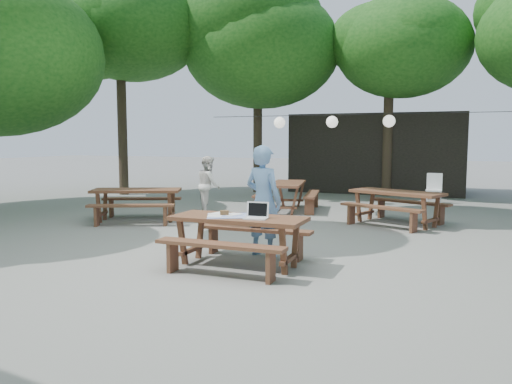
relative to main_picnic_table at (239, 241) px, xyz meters
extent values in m
plane|color=slate|center=(-0.18, 1.55, -0.39)|extent=(80.00, 80.00, 0.00)
cube|color=black|center=(0.32, 12.05, 1.01)|extent=(6.00, 3.00, 2.80)
cube|color=#52331D|center=(0.00, 0.00, 0.33)|extent=(2.00, 0.80, 0.06)
cube|color=#52331D|center=(0.00, -0.65, 0.06)|extent=(1.90, 0.28, 0.05)
cube|color=#52331D|center=(0.00, 0.65, 0.06)|extent=(1.90, 0.28, 0.05)
cube|color=#52331D|center=(0.00, 0.00, -0.04)|extent=(1.70, 0.70, 0.69)
cube|color=#52331D|center=(-3.88, 2.92, 0.33)|extent=(2.15, 1.54, 0.06)
cube|color=#52331D|center=(-3.61, 2.32, 0.06)|extent=(1.85, 1.03, 0.05)
cube|color=#52331D|center=(-4.14, 3.51, 0.06)|extent=(1.85, 1.03, 0.05)
cube|color=#52331D|center=(-3.88, 2.92, -0.04)|extent=(1.84, 1.33, 0.69)
cube|color=#52331D|center=(1.78, 4.68, 0.33)|extent=(2.15, 1.50, 0.06)
cube|color=#52331D|center=(1.53, 4.08, 0.06)|extent=(1.86, 0.99, 0.05)
cube|color=#52331D|center=(2.03, 5.28, 0.06)|extent=(1.86, 0.99, 0.05)
cube|color=#52331D|center=(1.78, 4.68, -0.04)|extent=(1.84, 1.30, 0.69)
cube|color=#52331D|center=(-1.18, 5.91, 0.33)|extent=(1.17, 2.12, 0.06)
cube|color=#52331D|center=(-0.54, 6.03, 0.06)|extent=(0.64, 1.92, 0.05)
cube|color=#52331D|center=(-1.82, 5.78, 0.06)|extent=(0.64, 1.92, 0.05)
cube|color=#52331D|center=(-1.18, 5.91, -0.04)|extent=(1.01, 1.80, 0.69)
imported|color=#7EAEE5|center=(0.10, 0.77, 0.51)|extent=(0.74, 0.58, 1.80)
imported|color=white|center=(-2.90, 4.67, 0.35)|extent=(0.86, 0.91, 1.48)
cube|color=white|center=(2.41, 8.79, 0.01)|extent=(0.44, 0.44, 0.04)
cube|color=white|center=(2.41, 8.99, 0.27)|extent=(0.44, 0.04, 0.48)
cube|color=white|center=(2.41, 8.79, -0.20)|extent=(0.42, 0.42, 0.38)
cube|color=white|center=(0.32, -0.12, 0.37)|extent=(0.35, 0.26, 0.02)
cube|color=white|center=(0.31, -0.01, 0.49)|extent=(0.33, 0.10, 0.23)
cube|color=black|center=(0.31, -0.02, 0.49)|extent=(0.28, 0.07, 0.19)
cube|color=#3555B6|center=(-0.15, 0.00, 0.37)|extent=(0.82, 0.77, 0.01)
cube|color=white|center=(-0.36, -0.06, 0.37)|extent=(0.30, 0.35, 0.00)
cube|color=white|center=(-0.16, 0.10, 0.37)|extent=(0.29, 0.35, 0.00)
cube|color=white|center=(-0.39, 0.12, 0.38)|extent=(0.28, 0.34, 0.00)
cube|color=brown|center=(-0.24, 0.02, 0.41)|extent=(0.15, 0.13, 0.06)
cylinder|color=black|center=(0.32, 7.55, 2.21)|extent=(9.00, 0.02, 0.02)
sphere|color=white|center=(-1.98, 7.55, 2.01)|extent=(0.34, 0.34, 0.34)
sphere|color=white|center=(-0.38, 7.55, 2.01)|extent=(0.34, 0.34, 0.34)
sphere|color=white|center=(1.22, 7.55, 2.01)|extent=(0.34, 0.34, 0.34)
cylinder|color=#2D2319|center=(-7.68, 7.55, 2.15)|extent=(0.32, 0.32, 5.08)
ellipsoid|color=#154D14|center=(-7.68, 7.55, 4.99)|extent=(4.89, 4.89, 3.67)
cylinder|color=#2D2319|center=(-3.68, 10.05, 2.21)|extent=(0.32, 0.32, 5.20)
ellipsoid|color=#154D14|center=(-3.68, 10.05, 5.11)|extent=(5.16, 5.16, 3.87)
cylinder|color=#2D2319|center=(0.82, 10.55, 1.76)|extent=(0.32, 0.32, 4.29)
ellipsoid|color=#154D14|center=(0.82, 10.55, 4.21)|extent=(4.12, 4.12, 3.09)
camera|label=1|loc=(2.97, -6.71, 1.50)|focal=35.00mm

